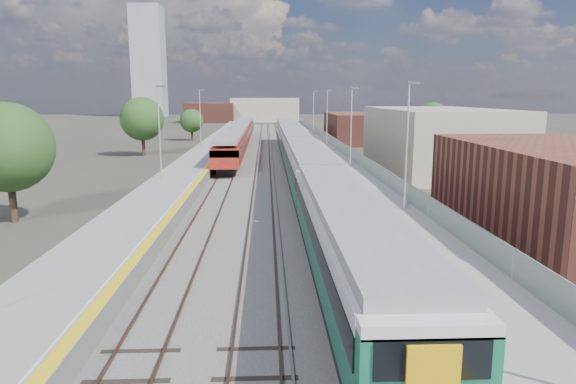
{
  "coord_description": "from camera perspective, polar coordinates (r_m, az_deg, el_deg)",
  "views": [
    {
      "loc": [
        -1.63,
        -7.7,
        7.71
      ],
      "look_at": [
        -0.4,
        21.52,
        2.2
      ],
      "focal_mm": 32.0,
      "sensor_mm": 36.0,
      "label": 1
    }
  ],
  "objects": [
    {
      "name": "red_train",
      "position": [
        75.02,
        -5.4,
        6.28
      ],
      "size": [
        2.73,
        55.49,
        3.45
      ],
      "color": "black",
      "rests_on": "ground"
    },
    {
      "name": "tracks",
      "position": [
        62.34,
        -2.43,
        3.65
      ],
      "size": [
        8.96,
        160.0,
        0.17
      ],
      "color": "#4C3323",
      "rests_on": "ground"
    },
    {
      "name": "tree_a",
      "position": [
        35.32,
        -28.72,
        4.35
      ],
      "size": [
        5.42,
        5.42,
        7.35
      ],
      "color": "#382619",
      "rests_on": "ground"
    },
    {
      "name": "tree_d",
      "position": [
        81.27,
        15.76,
        7.82
      ],
      "size": [
        4.96,
        4.96,
        6.73
      ],
      "color": "#382619",
      "rests_on": "ground"
    },
    {
      "name": "tree_b",
      "position": [
        69.14,
        -15.91,
        7.8
      ],
      "size": [
        5.56,
        5.56,
        7.53
      ],
      "color": "#382619",
      "rests_on": "ground"
    },
    {
      "name": "ground",
      "position": [
        58.23,
        -0.8,
        3.06
      ],
      "size": [
        320.0,
        320.0,
        0.0
      ],
      "primitive_type": "plane",
      "color": "#47443A",
      "rests_on": "ground"
    },
    {
      "name": "buildings",
      "position": [
        147.25,
        -9.04,
        11.7
      ],
      "size": [
        72.0,
        185.5,
        40.0
      ],
      "color": "brown",
      "rests_on": "ground"
    },
    {
      "name": "tree_c",
      "position": [
        90.93,
        -10.67,
        7.79
      ],
      "size": [
        4.03,
        4.03,
        5.46
      ],
      "color": "#382619",
      "rests_on": "ground"
    },
    {
      "name": "green_train",
      "position": [
        49.27,
        1.24,
        4.27
      ],
      "size": [
        2.87,
        79.98,
        3.16
      ],
      "color": "black",
      "rests_on": "ground"
    },
    {
      "name": "platform_left",
      "position": [
        61.07,
        -9.4,
        3.76
      ],
      "size": [
        4.3,
        155.0,
        8.52
      ],
      "color": "slate",
      "rests_on": "ground"
    },
    {
      "name": "ballast_bed",
      "position": [
        60.69,
        -2.99,
        3.38
      ],
      "size": [
        10.5,
        155.0,
        0.06
      ],
      "primitive_type": "cube",
      "color": "#565451",
      "rests_on": "ground"
    },
    {
      "name": "platform_right",
      "position": [
        61.01,
        4.11,
        3.88
      ],
      "size": [
        4.7,
        155.0,
        8.52
      ],
      "color": "slate",
      "rests_on": "ground"
    }
  ]
}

